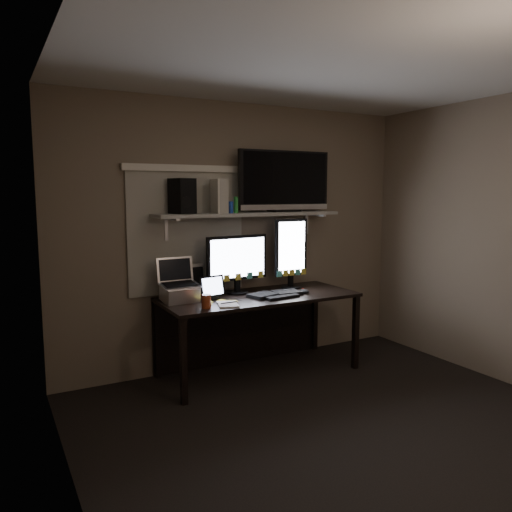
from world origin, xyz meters
TOP-DOWN VIEW (x-y plane):
  - floor at (0.00, 0.00)m, footprint 3.60×3.60m
  - ceiling at (0.00, 0.00)m, footprint 3.60×3.60m
  - back_wall at (0.00, 1.80)m, footprint 3.60×0.00m
  - left_wall at (-1.80, 0.00)m, footprint 0.00×3.60m
  - window_blinds at (-0.55, 1.79)m, footprint 1.10×0.02m
  - desk at (0.00, 1.55)m, footprint 1.80×0.75m
  - wall_shelf at (0.00, 1.62)m, footprint 1.80×0.35m
  - monitor_landscape at (-0.13, 1.60)m, footprint 0.64×0.14m
  - monitor_portrait at (0.45, 1.59)m, footprint 0.35×0.07m
  - keyboard at (0.12, 1.35)m, footprint 0.53×0.25m
  - mouse at (0.42, 1.31)m, footprint 0.07×0.11m
  - notepad at (-0.42, 1.20)m, footprint 0.22×0.27m
  - tablet at (-0.45, 1.47)m, footprint 0.26×0.14m
  - file_sorter at (-0.56, 1.71)m, footprint 0.23×0.12m
  - laptop at (-0.73, 1.52)m, footprint 0.33×0.27m
  - cup at (-0.62, 1.19)m, footprint 0.08×0.08m
  - sticky_notes at (-0.42, 1.37)m, footprint 0.32×0.27m
  - tv at (0.39, 1.63)m, footprint 0.97×0.18m
  - game_console at (-0.31, 1.63)m, footprint 0.11×0.26m
  - speaker at (-0.64, 1.65)m, footprint 0.21×0.24m
  - bottles at (-0.22, 1.55)m, footprint 0.25×0.10m

SIDE VIEW (x-z plane):
  - floor at x=0.00m, z-range 0.00..0.00m
  - desk at x=0.00m, z-range 0.19..0.92m
  - sticky_notes at x=-0.42m, z-range 0.73..0.73m
  - notepad at x=-0.42m, z-range 0.73..0.74m
  - keyboard at x=0.12m, z-range 0.73..0.76m
  - mouse at x=0.42m, z-range 0.73..0.77m
  - cup at x=-0.62m, z-range 0.73..0.84m
  - tablet at x=-0.45m, z-range 0.73..0.94m
  - file_sorter at x=-0.56m, z-range 0.73..1.01m
  - laptop at x=-0.73m, z-range 0.73..1.10m
  - monitor_landscape at x=-0.13m, z-range 0.73..1.29m
  - monitor_portrait at x=0.45m, z-range 0.73..1.42m
  - back_wall at x=0.00m, z-range -0.55..3.05m
  - left_wall at x=-1.80m, z-range -0.55..3.05m
  - window_blinds at x=-0.55m, z-range 0.75..1.85m
  - wall_shelf at x=0.00m, z-range 1.45..1.48m
  - bottles at x=-0.22m, z-range 1.48..1.64m
  - game_console at x=-0.31m, z-range 1.48..1.78m
  - speaker at x=-0.64m, z-range 1.48..1.79m
  - tv at x=0.39m, z-range 1.48..2.06m
  - ceiling at x=0.00m, z-range 2.50..2.50m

